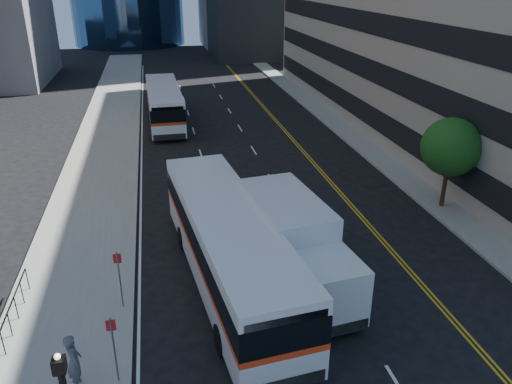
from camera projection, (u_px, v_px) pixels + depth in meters
ground at (341, 313)px, 19.63m from camera, size 160.00×160.00×0.00m
sidewalk_west at (107, 138)px, 40.08m from camera, size 5.00×90.00×0.15m
sidewalk_east at (337, 125)px, 43.66m from camera, size 2.00×90.00×0.15m
street_tree at (451, 147)px, 26.99m from camera, size 3.20×3.20×5.10m
bus_front at (228, 245)px, 20.77m from camera, size 4.39×13.75×3.49m
bus_rear at (164, 103)px, 43.85m from camera, size 2.97×12.55×3.22m
box_truck at (295, 246)px, 20.66m from camera, size 3.60×7.93×3.66m
pedestrian at (74, 361)px, 15.61m from camera, size 0.70×0.85×1.99m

